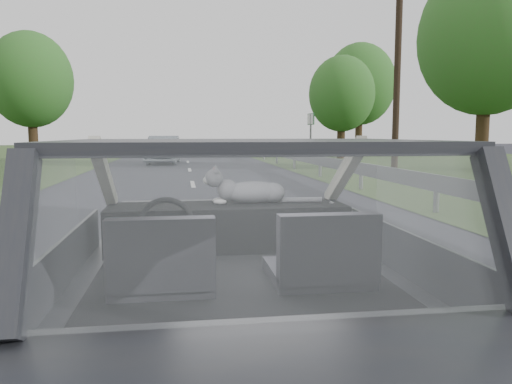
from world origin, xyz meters
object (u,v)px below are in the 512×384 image
object	(u,v)px
cat	(252,191)
utility_pole	(397,74)
highway_sign	(311,137)
subject_car	(238,269)
other_car	(164,150)

from	to	relation	value
cat	utility_pole	xyz separation A→B (m)	(6.98, 13.42, 2.47)
highway_sign	utility_pole	world-z (taller)	utility_pole
subject_car	cat	world-z (taller)	subject_car
subject_car	utility_pole	bearing A→B (deg)	63.06
highway_sign	utility_pole	distance (m)	10.66
other_car	utility_pole	world-z (taller)	utility_pole
highway_sign	utility_pole	bearing A→B (deg)	-92.99
subject_car	cat	size ratio (longest dim) A/B	6.83
subject_car	highway_sign	size ratio (longest dim) A/B	1.52
subject_car	highway_sign	bearing A→B (deg)	74.46
highway_sign	cat	bearing A→B (deg)	-110.45
cat	utility_pole	size ratio (longest dim) A/B	0.08
cat	subject_car	bearing A→B (deg)	-106.55
subject_car	other_car	size ratio (longest dim) A/B	0.94
subject_car	cat	distance (m)	0.78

